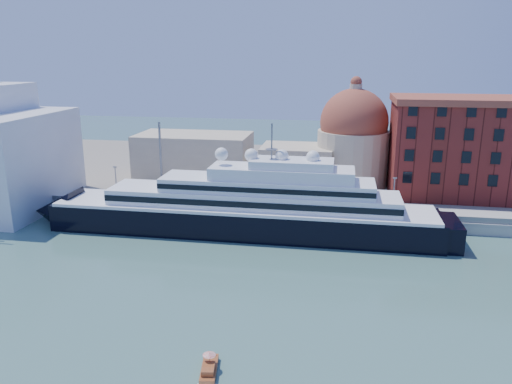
# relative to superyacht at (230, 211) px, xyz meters

# --- Properties ---
(ground) EXTENTS (400.00, 400.00, 0.00)m
(ground) POSITION_rel_superyacht_xyz_m (2.20, -23.00, -4.46)
(ground) COLOR #375F5C
(ground) RESTS_ON ground
(quay) EXTENTS (180.00, 10.00, 2.50)m
(quay) POSITION_rel_superyacht_xyz_m (2.20, 11.00, -3.21)
(quay) COLOR gray
(quay) RESTS_ON ground
(land) EXTENTS (260.00, 72.00, 2.00)m
(land) POSITION_rel_superyacht_xyz_m (2.20, 52.00, -3.46)
(land) COLOR slate
(land) RESTS_ON ground
(quay_fence) EXTENTS (180.00, 0.10, 1.20)m
(quay_fence) POSITION_rel_superyacht_xyz_m (2.20, 6.50, -1.36)
(quay_fence) COLOR slate
(quay_fence) RESTS_ON quay
(superyacht) EXTENTS (86.53, 12.00, 25.86)m
(superyacht) POSITION_rel_superyacht_xyz_m (0.00, 0.00, 0.00)
(superyacht) COLOR black
(superyacht) RESTS_ON ground
(water_taxi) EXTENTS (2.46, 5.32, 2.43)m
(water_taxi) POSITION_rel_superyacht_xyz_m (7.72, -45.52, -3.88)
(water_taxi) COLOR brown
(water_taxi) RESTS_ON ground
(warehouse) EXTENTS (43.00, 19.00, 23.25)m
(warehouse) POSITION_rel_superyacht_xyz_m (54.20, 29.00, 9.33)
(warehouse) COLOR maroon
(warehouse) RESTS_ON land
(church) EXTENTS (66.00, 18.00, 25.50)m
(church) POSITION_rel_superyacht_xyz_m (8.59, 34.72, 6.44)
(church) COLOR beige
(church) RESTS_ON land
(lamp_posts) EXTENTS (120.80, 2.40, 18.00)m
(lamp_posts) POSITION_rel_superyacht_xyz_m (-10.47, 9.27, 5.38)
(lamp_posts) COLOR slate
(lamp_posts) RESTS_ON quay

